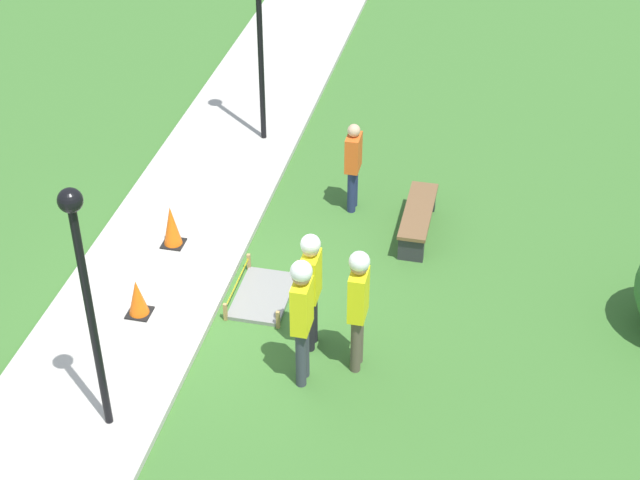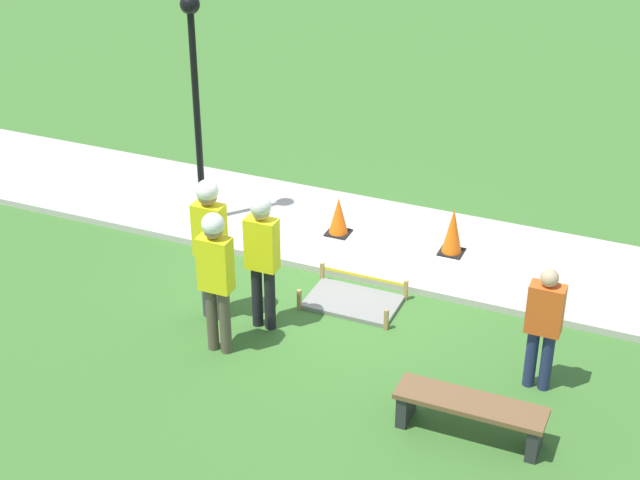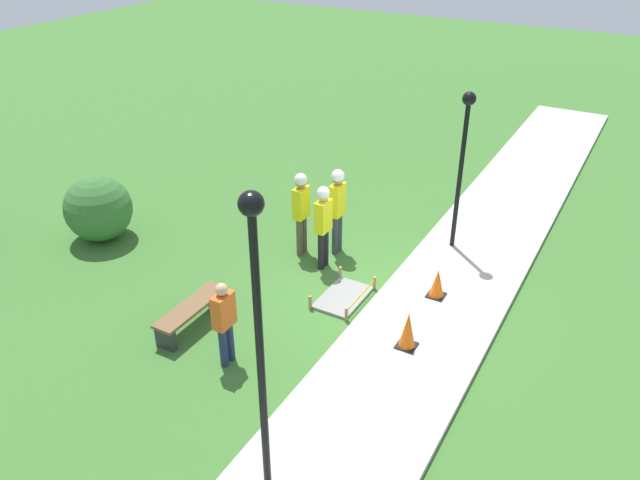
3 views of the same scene
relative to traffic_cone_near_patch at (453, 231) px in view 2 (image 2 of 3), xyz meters
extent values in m
plane|color=#3D702D|center=(1.26, 1.14, -0.45)|extent=(60.00, 60.00, 0.00)
cube|color=#BCB7AD|center=(1.26, -0.05, -0.40)|extent=(28.00, 2.38, 0.10)
cube|color=gray|center=(0.86, 1.69, -0.42)|extent=(1.22, 0.78, 0.06)
cube|color=tan|center=(0.25, 1.31, -0.30)|extent=(0.05, 0.05, 0.29)
cube|color=tan|center=(1.47, 1.31, -0.30)|extent=(0.05, 0.05, 0.29)
cube|color=tan|center=(0.25, 2.08, -0.30)|extent=(0.05, 0.05, 0.29)
cube|color=tan|center=(1.47, 2.08, -0.30)|extent=(0.05, 0.05, 0.29)
cube|color=yellow|center=(0.86, 1.31, -0.23)|extent=(1.22, 0.00, 0.04)
cube|color=black|center=(0.00, 0.00, -0.33)|extent=(0.34, 0.34, 0.02)
cone|color=orange|center=(0.00, 0.00, 0.02)|extent=(0.29, 0.29, 0.68)
cube|color=black|center=(1.72, 0.10, -0.33)|extent=(0.34, 0.34, 0.02)
cone|color=orange|center=(1.72, 0.10, -0.04)|extent=(0.29, 0.29, 0.56)
cube|color=#2D2D33|center=(-2.00, 3.68, -0.24)|extent=(0.12, 0.40, 0.40)
cube|color=#2D2D33|center=(-0.56, 3.68, -0.24)|extent=(0.12, 0.40, 0.40)
cube|color=brown|center=(-1.28, 3.68, -0.01)|extent=(1.64, 0.44, 0.06)
cylinder|color=brown|center=(1.90, 3.32, -0.01)|extent=(0.14, 0.14, 0.88)
cylinder|color=brown|center=(2.08, 3.32, -0.01)|extent=(0.14, 0.14, 0.88)
cube|color=yellow|center=(1.99, 3.32, 0.78)|extent=(0.40, 0.22, 0.70)
sphere|color=#A37A5B|center=(1.99, 3.32, 1.25)|extent=(0.24, 0.24, 0.24)
sphere|color=white|center=(1.99, 3.32, 1.31)|extent=(0.27, 0.27, 0.27)
cylinder|color=#383D47|center=(2.33, 2.67, 0.01)|extent=(0.14, 0.14, 0.91)
cylinder|color=#383D47|center=(2.51, 2.67, 0.01)|extent=(0.14, 0.14, 0.91)
cube|color=yellow|center=(2.42, 2.67, 0.82)|extent=(0.40, 0.22, 0.72)
sphere|color=#A37A5B|center=(2.42, 2.67, 1.30)|extent=(0.25, 0.25, 0.25)
sphere|color=white|center=(2.42, 2.67, 1.37)|extent=(0.28, 0.28, 0.28)
cylinder|color=black|center=(1.63, 2.62, -0.01)|extent=(0.14, 0.14, 0.86)
cylinder|color=black|center=(1.81, 2.62, -0.01)|extent=(0.14, 0.14, 0.86)
cube|color=yellow|center=(1.72, 2.62, 0.76)|extent=(0.40, 0.22, 0.68)
sphere|color=tan|center=(1.72, 2.62, 1.22)|extent=(0.23, 0.23, 0.23)
sphere|color=white|center=(1.72, 2.62, 1.28)|extent=(0.27, 0.27, 0.27)
cylinder|color=navy|center=(-1.86, 2.52, -0.06)|extent=(0.14, 0.14, 0.77)
cylinder|color=navy|center=(-1.68, 2.52, -0.06)|extent=(0.14, 0.14, 0.77)
cube|color=#E55B1E|center=(-1.77, 2.52, 0.63)|extent=(0.40, 0.22, 0.61)
sphere|color=tan|center=(-1.77, 2.52, 1.03)|extent=(0.21, 0.21, 0.21)
cylinder|color=black|center=(3.78, 0.49, 1.27)|extent=(0.10, 0.10, 3.23)
sphere|color=black|center=(3.78, 0.49, 2.98)|extent=(0.28, 0.28, 0.28)
camera|label=1|loc=(11.67, 4.98, 8.69)|focal=55.00mm
camera|label=2|loc=(-3.07, 12.03, 6.58)|focal=55.00mm
camera|label=3|loc=(-8.15, -2.90, 6.57)|focal=35.00mm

